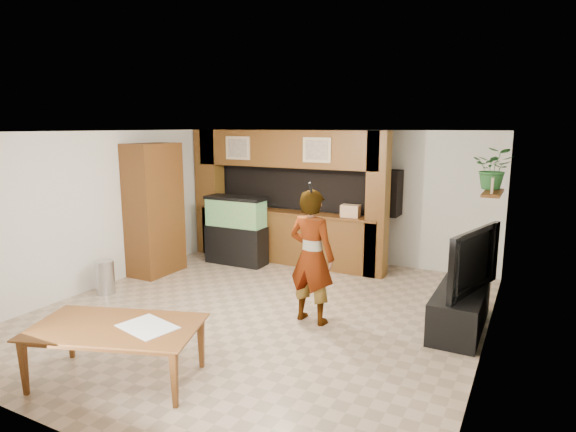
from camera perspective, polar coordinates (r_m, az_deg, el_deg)
The scene contains 21 objects.
floor at distance 7.19m, azimuth -3.17°, elevation -11.26°, with size 6.50×6.50×0.00m, color tan.
ceiling at distance 6.67m, azimuth -3.40°, elevation 9.95°, with size 6.50×6.50×0.00m, color white.
wall_back at distance 9.70m, azimuth 6.61°, elevation 2.40°, with size 6.00×6.00×0.00m, color silver.
wall_left at distance 8.72m, azimuth -20.48°, elevation 0.86°, with size 6.50×6.50×0.00m, color silver.
wall_right at distance 5.90m, azimuth 22.67°, elevation -3.71°, with size 6.50×6.50×0.00m, color silver.
partition at distance 9.53m, azimuth -0.06°, elevation 2.40°, with size 4.20×0.99×2.60m.
wall_clock at distance 9.31m, azimuth -16.00°, elevation 5.43°, with size 0.05×0.25×0.25m.
wall_shelf at distance 7.75m, azimuth 23.10°, elevation 2.54°, with size 0.25×0.90×0.04m, color brown.
pantry_cabinet at distance 9.05m, azimuth -15.57°, elevation 0.77°, with size 0.59×0.97×2.38m, color brown.
trash_can at distance 8.36m, azimuth -20.88°, elevation -6.80°, with size 0.30×0.30×0.55m, color #B2B2B7.
aquarium at distance 9.46m, azimuth -6.16°, elevation -1.79°, with size 1.21×0.45×1.34m.
tv_stand at distance 6.96m, azimuth 19.73°, elevation -10.26°, with size 0.60×1.63×0.54m, color black.
television at distance 6.75m, azimuth 20.09°, elevation -4.77°, with size 1.45×0.19×0.84m, color black.
photo_frame at distance 7.56m, azimuth 23.06°, elevation 3.35°, with size 0.03×0.17×0.22m, color tan.
potted_plant at distance 7.99m, azimuth 23.23°, elevation 5.21°, with size 0.58×0.50×0.64m, color #26602C.
person at distance 6.57m, azimuth 2.82°, elevation -4.83°, with size 0.68×0.44×1.85m, color tan.
microphone at distance 6.22m, azimuth 2.70°, elevation 3.36°, with size 0.03×0.03×0.15m, color black.
dining_table at distance 5.57m, azimuth -19.74°, elevation -15.22°, with size 1.75×0.98×0.62m, color brown.
newspaper_a at distance 5.36m, azimuth -16.22°, elevation -12.38°, with size 0.50×0.37×0.01m, color silver.
newspaper_b at distance 5.34m, azimuth -16.31°, elevation -12.48°, with size 0.58×0.42×0.01m, color silver.
counter_box at distance 8.83m, azimuth 7.42°, elevation 0.59°, with size 0.33×0.22×0.22m, color tan.
Camera 1 is at (3.43, -5.72, 2.68)m, focal length 30.00 mm.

